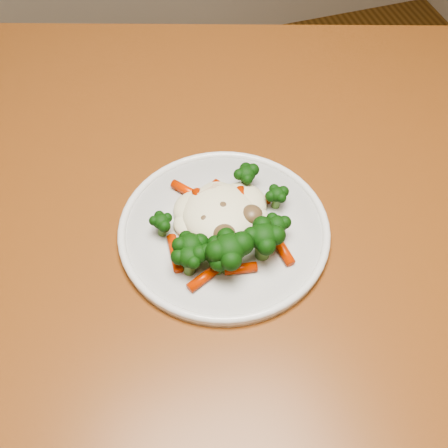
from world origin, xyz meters
name	(u,v)px	position (x,y,z in m)	size (l,w,h in m)	color
dining_table	(278,243)	(0.23, 0.06, 0.65)	(1.38, 1.12, 0.75)	brown
plate	(224,231)	(0.14, 0.03, 0.76)	(0.26, 0.26, 0.01)	white
meal	(226,229)	(0.14, 0.02, 0.78)	(0.18, 0.18, 0.05)	#FDF3CA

